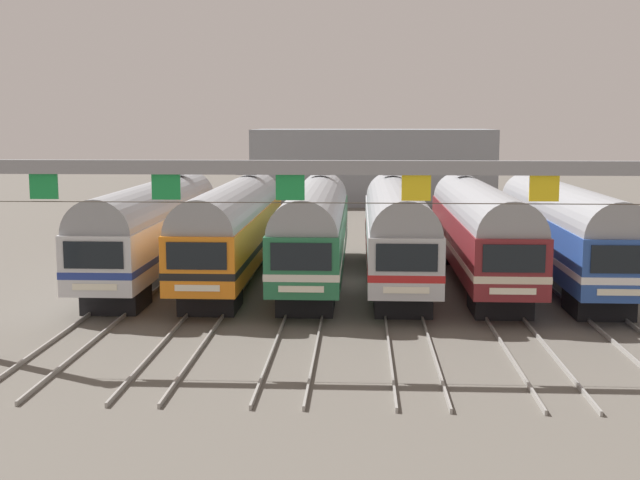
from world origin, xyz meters
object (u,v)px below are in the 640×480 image
at_px(commuter_train_green, 315,226).
at_px(commuter_train_blue, 562,228).
at_px(commuter_train_orange, 234,226).
at_px(catenary_gantry, 353,197).
at_px(commuter_train_maroon, 479,227).
at_px(commuter_train_silver, 154,225).
at_px(commuter_train_stainless, 396,227).

bearing_deg(commuter_train_green, commuter_train_blue, -0.02).
xyz_separation_m(commuter_train_orange, catenary_gantry, (5.87, -13.50, 2.64)).
bearing_deg(commuter_train_orange, commuter_train_maroon, 0.00).
height_order(commuter_train_green, catenary_gantry, catenary_gantry).
relative_size(commuter_train_silver, commuter_train_maroon, 1.00).
bearing_deg(commuter_train_blue, commuter_train_orange, 179.98).
distance_m(commuter_train_green, commuter_train_stainless, 3.91).
relative_size(commuter_train_silver, commuter_train_orange, 1.00).
relative_size(commuter_train_orange, catenary_gantry, 0.73).
distance_m(commuter_train_silver, commuter_train_stainless, 11.73).
xyz_separation_m(commuter_train_silver, catenary_gantry, (9.78, -13.50, 2.64)).
xyz_separation_m(commuter_train_silver, commuter_train_maroon, (15.64, 0.00, 0.00)).
bearing_deg(commuter_train_silver, commuter_train_stainless, 0.00).
distance_m(commuter_train_stainless, commuter_train_maroon, 3.91).
distance_m(commuter_train_maroon, commuter_train_blue, 3.91).
bearing_deg(commuter_train_orange, catenary_gantry, -66.52).
height_order(commuter_train_maroon, commuter_train_blue, commuter_train_maroon).
bearing_deg(commuter_train_silver, commuter_train_blue, -0.01).
bearing_deg(commuter_train_maroon, commuter_train_stainless, 180.00).
distance_m(commuter_train_green, commuter_train_maroon, 7.82).
height_order(commuter_train_blue, catenary_gantry, catenary_gantry).
height_order(commuter_train_silver, commuter_train_maroon, same).
height_order(commuter_train_silver, commuter_train_green, same).
height_order(commuter_train_orange, catenary_gantry, catenary_gantry).
relative_size(commuter_train_orange, commuter_train_blue, 1.00).
relative_size(commuter_train_orange, commuter_train_maroon, 1.00).
height_order(commuter_train_orange, commuter_train_green, same).
distance_m(commuter_train_stainless, commuter_train_blue, 7.82).
height_order(commuter_train_stainless, commuter_train_maroon, same).
xyz_separation_m(commuter_train_green, catenary_gantry, (1.96, -13.50, 2.64)).
xyz_separation_m(commuter_train_green, commuter_train_blue, (11.73, -0.00, -0.00)).
xyz_separation_m(commuter_train_silver, commuter_train_stainless, (11.73, 0.00, 0.00)).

